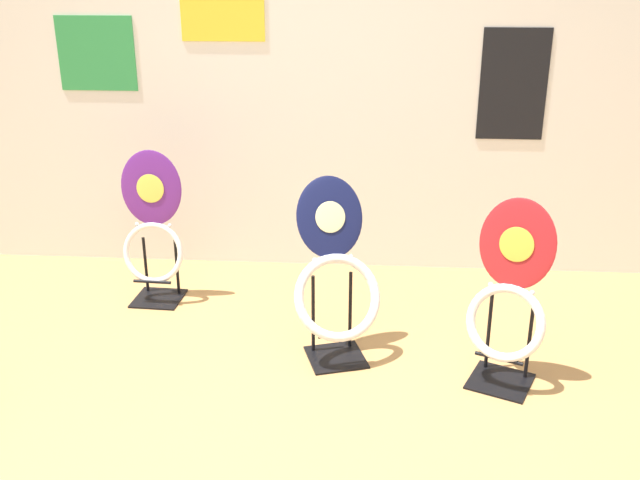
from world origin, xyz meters
TOP-DOWN VIEW (x-y plane):
  - wall_back at (-0.00, 2.24)m, footprint 8.00×0.07m
  - toilet_seat_display_purple_note at (-0.80, 1.61)m, footprint 0.37×0.29m
  - toilet_seat_display_crimson_swirl at (1.10, 0.83)m, footprint 0.41×0.37m
  - toilet_seat_display_navy_moon at (0.29, 1.01)m, footprint 0.49×0.47m

SIDE VIEW (x-z plane):
  - toilet_seat_display_navy_moon at x=0.29m, z-range -0.04..0.87m
  - toilet_seat_display_crimson_swirl at x=1.10m, z-range -0.03..0.88m
  - toilet_seat_display_purple_note at x=-0.80m, z-range -0.01..0.90m
  - wall_back at x=0.00m, z-range 0.00..2.60m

